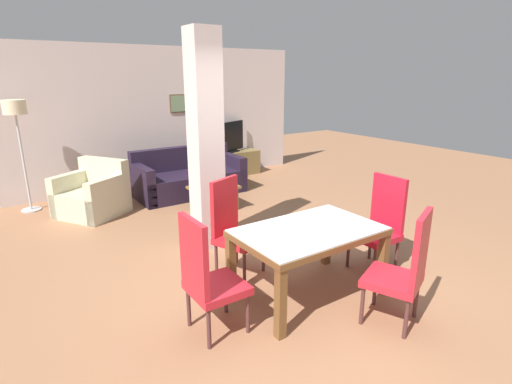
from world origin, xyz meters
TOP-DOWN VIEW (x-y plane):
  - ground_plane at (0.00, 0.00)m, footprint 18.00×18.00m
  - back_wall at (0.00, 5.01)m, footprint 7.20×0.09m
  - divider_pillar at (-0.24, 1.67)m, footprint 0.35×0.33m
  - dining_table at (0.00, 0.00)m, footprint 1.41×0.90m
  - dining_chair_head_left at (-1.13, 0.00)m, footprint 0.46×0.46m
  - dining_chair_head_right at (1.09, 0.00)m, footprint 0.46×0.46m
  - dining_chair_far_left at (-0.35, 0.86)m, footprint 0.60×0.60m
  - dining_chair_near_right at (0.35, -0.85)m, footprint 0.60×0.60m
  - sofa at (0.57, 3.98)m, footprint 1.96×0.92m
  - armchair at (-1.19, 3.80)m, footprint 1.20×1.22m
  - coffee_table at (0.49, 2.86)m, footprint 0.76×0.52m
  - bottle at (0.43, 2.71)m, footprint 0.06×0.06m
  - tv_stand at (1.96, 4.73)m, footprint 1.26×0.40m
  - tv_screen at (1.96, 4.73)m, footprint 0.76×0.36m
  - floor_lamp at (-2.02, 4.57)m, footprint 0.34×0.34m

SIDE VIEW (x-z plane):
  - ground_plane at x=0.00m, z-range 0.00..0.00m
  - coffee_table at x=0.49m, z-range 0.01..0.42m
  - tv_stand at x=1.96m, z-range 0.00..0.53m
  - sofa at x=0.57m, z-range -0.14..0.71m
  - armchair at x=-1.19m, z-range -0.13..0.73m
  - bottle at x=0.43m, z-range 0.38..0.66m
  - dining_chair_head_left at x=-1.13m, z-range 0.02..1.10m
  - dining_chair_head_right at x=1.09m, z-range 0.02..1.10m
  - dining_chair_far_left at x=-0.35m, z-range 0.02..1.10m
  - dining_chair_near_right at x=0.35m, z-range 0.02..1.10m
  - dining_table at x=0.00m, z-range 0.20..0.93m
  - tv_screen at x=1.96m, z-range 0.52..1.18m
  - divider_pillar at x=-0.24m, z-range 0.00..2.70m
  - back_wall at x=0.00m, z-range 0.00..2.70m
  - floor_lamp at x=-2.02m, z-range 0.62..2.41m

